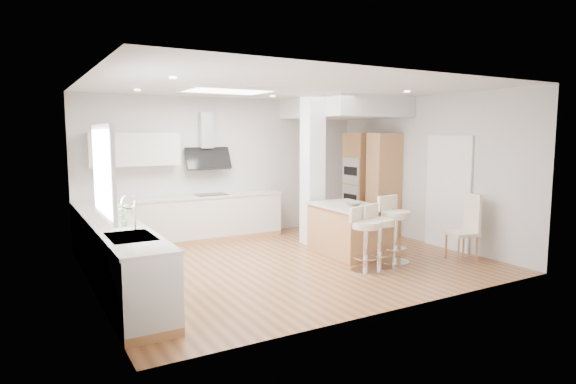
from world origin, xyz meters
TOP-DOWN VIEW (x-y plane):
  - ground at (0.00, 0.00)m, footprint 6.00×6.00m
  - ceiling at (0.00, 0.00)m, footprint 6.00×5.00m
  - wall_back at (0.00, 2.50)m, footprint 6.00×0.04m
  - wall_left at (-3.00, 0.00)m, footprint 0.04×5.00m
  - wall_right at (3.00, 0.00)m, footprint 0.04×5.00m
  - skylight at (-0.79, 0.60)m, footprint 4.10×2.10m
  - window_left at (-2.96, -0.90)m, footprint 0.06×1.28m
  - doorway_right at (2.97, -0.60)m, footprint 0.05×1.00m
  - counter_left at (-2.70, 0.23)m, footprint 0.63×4.50m
  - counter_back at (-0.91, 2.22)m, footprint 3.62×0.63m
  - pillar at (1.05, 0.95)m, footprint 0.35×0.35m
  - soffit at (2.10, 1.40)m, footprint 1.78×2.20m
  - oven_column at (2.68, 1.23)m, footprint 0.63×1.21m
  - peninsula at (1.16, -0.03)m, footprint 0.97×1.44m
  - bar_stool_a at (0.70, -1.05)m, footprint 0.58×0.58m
  - bar_stool_b at (1.01, -1.00)m, footprint 0.57×0.57m
  - bar_stool_c at (1.44, -0.88)m, footprint 0.54×0.54m
  - dining_chair at (2.62, -1.34)m, footprint 0.52×0.52m

SIDE VIEW (x-z plane):
  - ground at x=0.00m, z-range 0.00..0.00m
  - ceiling at x=0.00m, z-range -0.01..0.01m
  - peninsula at x=1.16m, z-range -0.03..0.90m
  - counter_left at x=-2.70m, z-range -0.22..1.13m
  - bar_stool_a at x=0.70m, z-range 0.06..1.04m
  - bar_stool_b at x=1.01m, z-range 0.06..1.05m
  - dining_chair at x=2.62m, z-range 0.04..1.14m
  - bar_stool_c at x=1.44m, z-range 0.07..1.15m
  - counter_back at x=-0.91m, z-range -0.55..1.95m
  - doorway_right at x=2.97m, z-range -0.05..2.05m
  - oven_column at x=2.68m, z-range 0.00..2.10m
  - wall_back at x=0.00m, z-range 0.00..2.80m
  - wall_left at x=-3.00m, z-range 0.00..2.80m
  - wall_right at x=3.00m, z-range 0.00..2.80m
  - pillar at x=1.05m, z-range 0.00..2.80m
  - window_left at x=-2.96m, z-range 1.16..2.23m
  - soffit at x=2.10m, z-range 2.40..2.80m
  - skylight at x=-0.79m, z-range 2.74..2.80m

